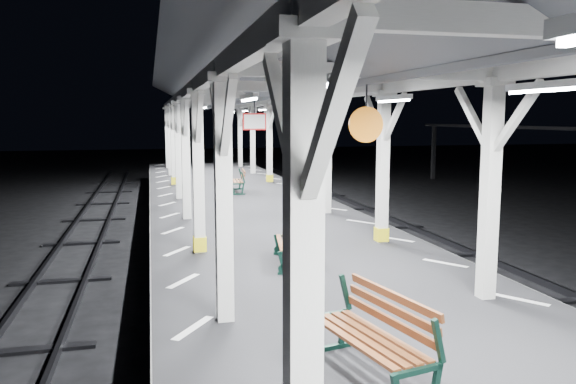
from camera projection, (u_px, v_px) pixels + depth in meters
name	position (u px, v px, depth m)	size (l,w,h in m)	color
ground	(321.00, 325.00, 10.20)	(120.00, 120.00, 0.00)	black
platform	(322.00, 299.00, 10.13)	(6.00, 50.00, 1.00)	black
hazard_stripes_left	(183.00, 281.00, 9.49)	(1.00, 48.00, 0.01)	silver
hazard_stripes_right	(445.00, 263.00, 10.65)	(1.00, 48.00, 0.01)	silver
track_left	(24.00, 348.00, 9.01)	(2.20, 60.00, 0.16)	#2D2D33
track_right	(557.00, 300.00, 11.37)	(2.20, 60.00, 0.16)	#2D2D33
canopy	(324.00, 69.00, 9.58)	(5.40, 49.00, 4.65)	silver
bench_near	(376.00, 333.00, 5.91)	(0.97, 1.79, 0.92)	black
bench_mid	(294.00, 241.00, 10.56)	(0.81, 1.59, 0.82)	black
bench_far	(239.00, 180.00, 20.79)	(0.71, 1.59, 0.84)	black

